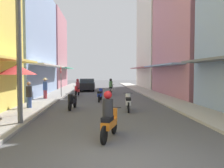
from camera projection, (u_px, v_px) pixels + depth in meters
ground_plane at (105, 96)px, 20.88m from camera, size 85.66×85.66×0.00m
sidewalk_left at (54, 96)px, 20.57m from camera, size 1.99×46.94×0.12m
sidewalk_right at (155, 95)px, 21.18m from camera, size 1.99×46.94×0.12m
building_left_mid at (12, 41)px, 21.18m from camera, size 7.05×11.76×10.22m
building_left_far at (42, 51)px, 32.50m from camera, size 7.05×9.00×10.49m
building_right_mid at (199, 16)px, 20.92m from camera, size 7.05×10.62×14.59m
building_right_far at (164, 38)px, 31.77m from camera, size 7.05×9.96×13.96m
motorbike_silver at (111, 87)px, 22.19m from camera, size 0.58×1.80×1.58m
motorbike_black at (72, 101)px, 13.32m from camera, size 0.55×1.80×0.96m
motorbike_orange at (109, 117)px, 7.37m from camera, size 0.75×1.74×1.58m
motorbike_blue at (100, 95)px, 17.09m from camera, size 0.55×1.81×0.96m
motorbike_red at (77, 88)px, 20.86m from camera, size 0.55×1.81×1.58m
motorbike_white at (128, 102)px, 12.85m from camera, size 0.55×1.81×0.96m
parked_car at (87, 85)px, 26.79m from camera, size 1.77×4.10×1.45m
pedestrian_foreground at (45, 87)px, 17.78m from camera, size 0.44×0.44×1.77m
pedestrian_crossing at (29, 96)px, 13.18m from camera, size 0.34×0.34×1.62m
vendor_umbrella at (17, 70)px, 10.73m from camera, size 1.82×1.82×2.51m
utility_pole at (18, 27)px, 9.02m from camera, size 0.20×1.20×7.76m
street_sign_no_entry at (61, 78)px, 19.05m from camera, size 0.07×0.60×2.65m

